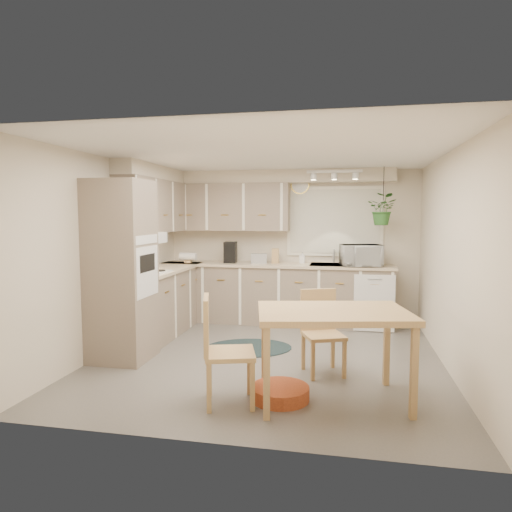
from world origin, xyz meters
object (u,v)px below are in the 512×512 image
(braided_rug, at_px, (248,348))
(microwave, at_px, (361,253))
(pet_bed, at_px, (280,393))
(dining_table, at_px, (332,356))
(chair_back, at_px, (323,333))
(chair_left, at_px, (230,350))

(braided_rug, relative_size, microwave, 1.93)
(braided_rug, height_order, pet_bed, pet_bed)
(dining_table, distance_m, pet_bed, 0.60)
(braided_rug, bearing_deg, microwave, 43.64)
(pet_bed, bearing_deg, braided_rug, 112.38)
(chair_back, distance_m, microwave, 2.28)
(pet_bed, bearing_deg, dining_table, 8.81)
(braided_rug, height_order, microwave, microwave)
(dining_table, bearing_deg, microwave, 83.56)
(chair_back, bearing_deg, braided_rug, -59.99)
(dining_table, bearing_deg, braided_rug, 126.95)
(chair_back, distance_m, pet_bed, 0.93)
(chair_left, height_order, braided_rug, chair_left)
(dining_table, relative_size, pet_bed, 2.47)
(pet_bed, bearing_deg, microwave, 74.78)
(braided_rug, bearing_deg, chair_back, -37.91)
(dining_table, xyz_separation_m, chair_left, (-0.90, -0.24, 0.07))
(dining_table, height_order, braided_rug, dining_table)
(dining_table, distance_m, microwave, 2.93)
(chair_back, bearing_deg, microwave, -123.63)
(chair_left, height_order, microwave, microwave)
(braided_rug, relative_size, pet_bed, 2.06)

